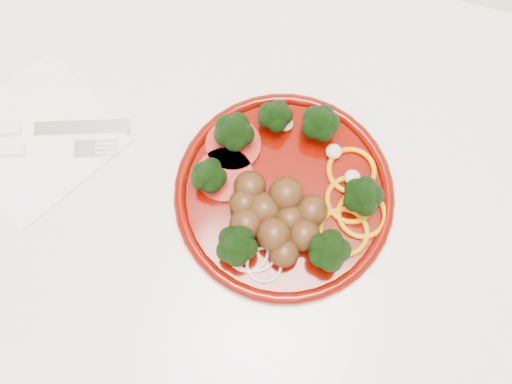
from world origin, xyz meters
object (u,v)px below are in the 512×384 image
(knife, at_px, (16,129))
(fork, at_px, (11,151))
(napkin, at_px, (37,138))
(plate, at_px, (282,193))

(knife, height_order, fork, knife)
(napkin, relative_size, fork, 0.90)
(knife, xyz_separation_m, fork, (0.01, -0.03, -0.00))
(plate, bearing_deg, fork, -173.28)
(napkin, relative_size, knife, 0.79)
(napkin, xyz_separation_m, knife, (-0.03, 0.00, 0.01))
(napkin, bearing_deg, fork, -127.68)
(plate, relative_size, fork, 1.38)
(knife, bearing_deg, plate, -17.16)
(plate, xyz_separation_m, knife, (-0.32, -0.01, -0.01))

